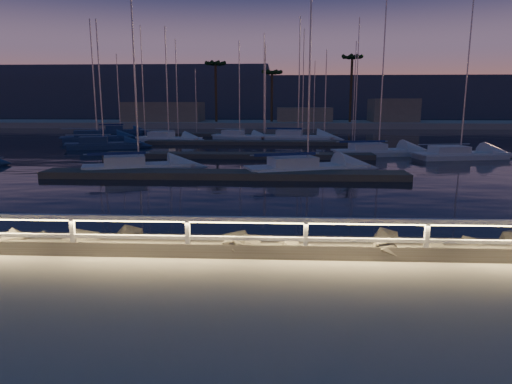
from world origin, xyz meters
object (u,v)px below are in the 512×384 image
(sailboat_b, at_px, (136,166))
(sailboat_k, at_px, (296,136))
(sailboat_j, at_px, (167,138))
(sailboat_c, at_px, (304,167))
(sailboat_n, at_px, (238,136))
(sailboat_i, at_px, (95,137))
(sailboat_h, at_px, (458,154))
(sailboat_m, at_px, (119,130))
(sailboat_e, at_px, (102,144))
(guard_rail, at_px, (146,227))
(sailboat_l, at_px, (376,151))

(sailboat_b, xyz_separation_m, sailboat_k, (11.38, 26.01, 0.03))
(sailboat_b, xyz_separation_m, sailboat_j, (-3.48, 22.74, 0.02))
(sailboat_c, distance_m, sailboat_n, 28.23)
(sailboat_i, distance_m, sailboat_k, 23.51)
(sailboat_h, relative_size, sailboat_m, 1.15)
(sailboat_h, bearing_deg, sailboat_n, 123.73)
(sailboat_h, relative_size, sailboat_k, 0.91)
(sailboat_j, height_order, sailboat_k, sailboat_k)
(sailboat_e, bearing_deg, sailboat_i, 97.53)
(guard_rail, xyz_separation_m, sailboat_h, (17.81, 26.26, -0.98))
(sailboat_i, relative_size, sailboat_l, 1.03)
(sailboat_b, relative_size, sailboat_c, 0.89)
(sailboat_b, distance_m, sailboat_m, 39.54)
(sailboat_c, xyz_separation_m, sailboat_i, (-22.84, 23.14, 0.05))
(sailboat_h, bearing_deg, sailboat_j, 139.99)
(sailboat_i, xyz_separation_m, sailboat_n, (16.22, 4.30, -0.07))
(sailboat_c, relative_size, sailboat_m, 1.18)
(sailboat_b, distance_m, sailboat_h, 25.12)
(sailboat_k, bearing_deg, guard_rail, -88.41)
(guard_rail, bearing_deg, sailboat_l, 67.45)
(sailboat_e, height_order, sailboat_l, sailboat_l)
(sailboat_c, bearing_deg, sailboat_k, 69.53)
(sailboat_k, bearing_deg, sailboat_h, -46.48)
(guard_rail, bearing_deg, sailboat_i, 113.56)
(sailboat_e, distance_m, sailboat_l, 26.13)
(guard_rail, bearing_deg, sailboat_e, 113.03)
(sailboat_h, distance_m, sailboat_j, 30.79)
(sailboat_e, distance_m, sailboat_h, 32.48)
(sailboat_l, bearing_deg, guard_rail, -124.56)
(sailboat_c, height_order, sailboat_l, sailboat_c)
(sailboat_m, height_order, sailboat_n, sailboat_n)
(sailboat_i, bearing_deg, sailboat_e, -83.88)
(sailboat_c, distance_m, sailboat_e, 24.31)
(sailboat_e, bearing_deg, sailboat_h, -29.93)
(sailboat_k, relative_size, sailboat_m, 1.25)
(sailboat_c, bearing_deg, sailboat_h, 14.22)
(guard_rail, height_order, sailboat_n, sailboat_n)
(sailboat_h, xyz_separation_m, sailboat_m, (-37.74, 28.68, 0.02))
(sailboat_b, height_order, sailboat_c, sailboat_c)
(sailboat_e, xyz_separation_m, sailboat_h, (31.79, -6.63, -0.04))
(sailboat_n, bearing_deg, sailboat_l, -34.02)
(sailboat_e, xyz_separation_m, sailboat_n, (12.38, 12.28, -0.03))
(sailboat_h, xyz_separation_m, sailboat_i, (-35.63, 14.62, 0.08))
(sailboat_e, bearing_deg, sailboat_c, -56.72)
(sailboat_k, height_order, sailboat_m, sailboat_k)
(sailboat_c, relative_size, sailboat_h, 1.03)
(sailboat_i, height_order, sailboat_l, sailboat_i)
(sailboat_m, distance_m, sailboat_n, 20.77)
(sailboat_e, bearing_deg, sailboat_n, 26.62)
(sailboat_n, bearing_deg, sailboat_e, -117.43)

